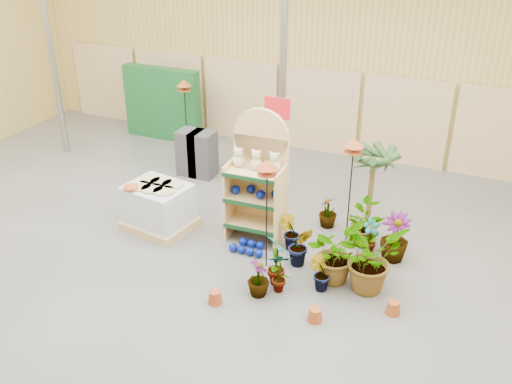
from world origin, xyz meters
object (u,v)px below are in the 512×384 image
pallet_stack (158,206)px  potted_plant_2 (335,252)px  display_shelf (259,181)px  bird_table_front (267,168)px

pallet_stack → potted_plant_2: (3.40, -0.32, 0.07)m
potted_plant_2 → display_shelf: bearing=154.0°
display_shelf → bird_table_front: bearing=-62.1°
display_shelf → potted_plant_2: size_ratio=2.39×
pallet_stack → bird_table_front: bearing=-0.7°
potted_plant_2 → bird_table_front: bearing=-175.2°
pallet_stack → potted_plant_2: bearing=4.2°
display_shelf → potted_plant_2: bearing=-28.0°
bird_table_front → pallet_stack: bearing=169.8°
display_shelf → bird_table_front: size_ratio=1.22×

